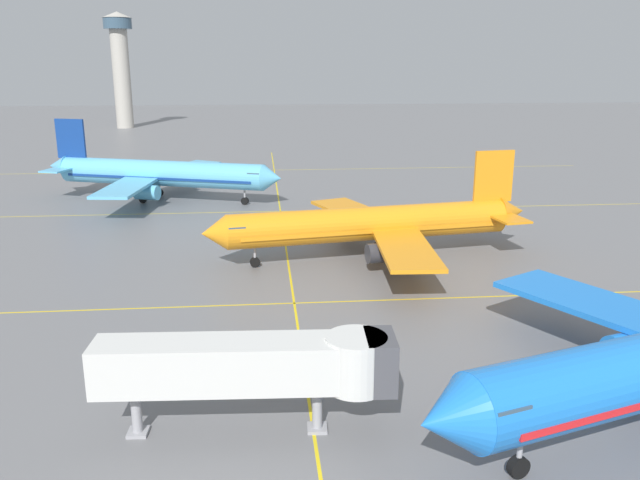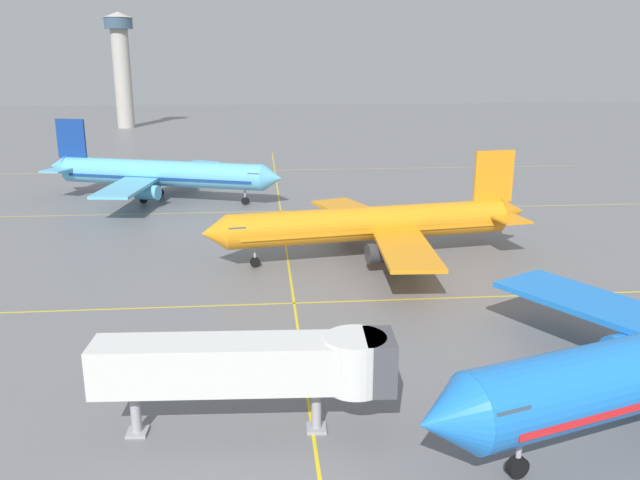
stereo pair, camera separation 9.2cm
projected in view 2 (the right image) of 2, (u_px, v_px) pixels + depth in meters
The scene contains 5 objects.
airliner_second_row at pixel (374, 224), 66.17m from camera, with size 34.82×29.73×10.84m.
airliner_third_row at pixel (159, 173), 94.56m from camera, with size 36.31×31.09×11.62m.
taxiway_markings at pixel (286, 246), 71.49m from camera, with size 118.63×154.85×0.01m.
jet_bridge at pixel (268, 364), 34.61m from camera, with size 16.34×3.76×5.58m.
control_tower at pixel (121, 61), 195.91m from camera, with size 8.82×8.82×34.46m.
Camera 2 is at (-2.47, -17.99, 19.75)m, focal length 36.08 mm.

